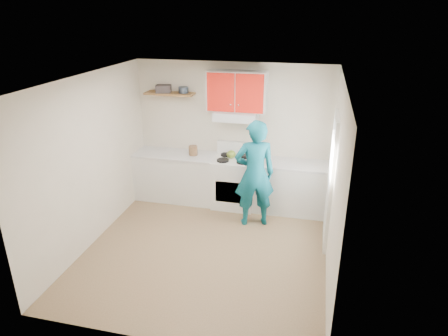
% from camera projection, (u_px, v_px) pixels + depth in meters
% --- Properties ---
extents(floor, '(3.80, 3.80, 0.00)m').
position_uv_depth(floor, '(206.00, 249.00, 6.20)').
color(floor, brown).
rests_on(floor, ground).
extents(ceiling, '(3.60, 3.80, 0.04)m').
position_uv_depth(ceiling, '(203.00, 79.00, 5.23)').
color(ceiling, white).
rests_on(ceiling, floor).
extents(back_wall, '(3.60, 0.04, 2.60)m').
position_uv_depth(back_wall, '(233.00, 133.00, 7.43)').
color(back_wall, beige).
rests_on(back_wall, floor).
extents(front_wall, '(3.60, 0.04, 2.60)m').
position_uv_depth(front_wall, '(153.00, 242.00, 4.00)').
color(front_wall, beige).
rests_on(front_wall, floor).
extents(left_wall, '(0.04, 3.80, 2.60)m').
position_uv_depth(left_wall, '(91.00, 161.00, 6.10)').
color(left_wall, beige).
rests_on(left_wall, floor).
extents(right_wall, '(0.04, 3.80, 2.60)m').
position_uv_depth(right_wall, '(335.00, 183.00, 5.33)').
color(right_wall, beige).
rests_on(right_wall, floor).
extents(door, '(0.05, 0.85, 2.05)m').
position_uv_depth(door, '(331.00, 181.00, 6.07)').
color(door, white).
rests_on(door, floor).
extents(door_glass, '(0.01, 0.55, 0.95)m').
position_uv_depth(door_glass, '(332.00, 155.00, 5.91)').
color(door_glass, white).
rests_on(door_glass, door).
extents(counter_left, '(1.52, 0.60, 0.90)m').
position_uv_depth(counter_left, '(176.00, 177.00, 7.70)').
color(counter_left, silver).
rests_on(counter_left, floor).
extents(counter_right, '(1.32, 0.60, 0.90)m').
position_uv_depth(counter_right, '(291.00, 188.00, 7.23)').
color(counter_right, silver).
rests_on(counter_right, floor).
extents(stove, '(0.76, 0.65, 0.92)m').
position_uv_depth(stove, '(234.00, 182.00, 7.43)').
color(stove, white).
rests_on(stove, floor).
extents(range_hood, '(0.76, 0.44, 0.15)m').
position_uv_depth(range_hood, '(236.00, 116.00, 7.06)').
color(range_hood, silver).
rests_on(range_hood, back_wall).
extents(upper_cabinets, '(1.02, 0.33, 0.70)m').
position_uv_depth(upper_cabinets, '(237.00, 91.00, 6.95)').
color(upper_cabinets, red).
rests_on(upper_cabinets, back_wall).
extents(shelf, '(0.90, 0.30, 0.04)m').
position_uv_depth(shelf, '(170.00, 93.00, 7.27)').
color(shelf, brown).
rests_on(shelf, back_wall).
extents(books, '(0.30, 0.24, 0.14)m').
position_uv_depth(books, '(163.00, 89.00, 7.23)').
color(books, '#383134').
rests_on(books, shelf).
extents(tin, '(0.22, 0.22, 0.11)m').
position_uv_depth(tin, '(183.00, 90.00, 7.20)').
color(tin, '#333D4C').
rests_on(tin, shelf).
extents(kettle, '(0.19, 0.19, 0.14)m').
position_uv_depth(kettle, '(231.00, 154.00, 7.28)').
color(kettle, olive).
rests_on(kettle, stove).
extents(crock, '(0.18, 0.18, 0.19)m').
position_uv_depth(crock, '(193.00, 151.00, 7.43)').
color(crock, brown).
rests_on(crock, counter_left).
extents(cutting_board, '(0.38, 0.32, 0.02)m').
position_uv_depth(cutting_board, '(272.00, 164.00, 7.06)').
color(cutting_board, olive).
rests_on(cutting_board, counter_right).
extents(silicone_mat, '(0.33, 0.29, 0.01)m').
position_uv_depth(silicone_mat, '(314.00, 165.00, 7.03)').
color(silicone_mat, red).
rests_on(silicone_mat, counter_right).
extents(person, '(0.77, 0.63, 1.84)m').
position_uv_depth(person, '(255.00, 174.00, 6.61)').
color(person, '#0A5262').
rests_on(person, floor).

